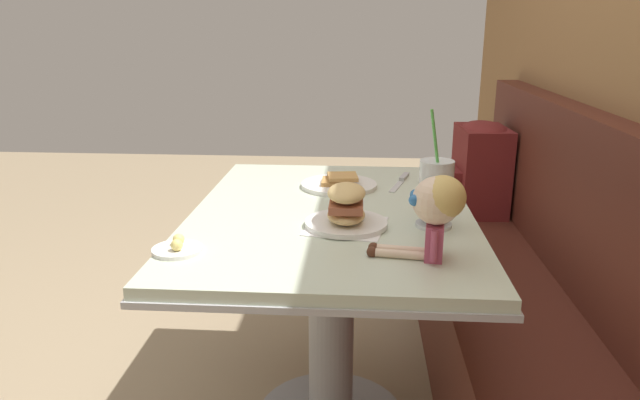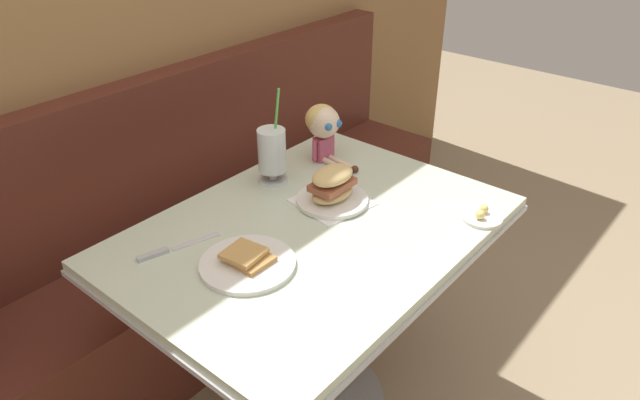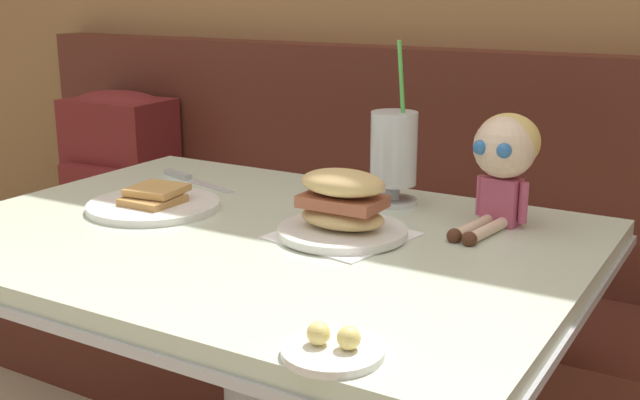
# 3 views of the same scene
# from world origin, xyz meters

# --- Properties ---
(booth_bench) EXTENTS (2.60, 0.48, 1.00)m
(booth_bench) POSITION_xyz_m (0.00, 0.81, 0.33)
(booth_bench) COLOR #512319
(booth_bench) RESTS_ON ground
(diner_table) EXTENTS (1.11, 0.81, 0.74)m
(diner_table) POSITION_xyz_m (0.00, 0.18, 0.54)
(diner_table) COLOR beige
(diner_table) RESTS_ON ground
(toast_plate) EXTENTS (0.25, 0.25, 0.04)m
(toast_plate) POSITION_xyz_m (-0.25, 0.19, 0.75)
(toast_plate) COLOR white
(toast_plate) RESTS_ON diner_table
(milkshake_glass) EXTENTS (0.10, 0.10, 0.32)m
(milkshake_glass) POSITION_xyz_m (0.12, 0.46, 0.84)
(milkshake_glass) COLOR silver
(milkshake_glass) RESTS_ON diner_table
(sandwich_plate) EXTENTS (0.23, 0.23, 0.12)m
(sandwich_plate) POSITION_xyz_m (0.14, 0.23, 0.79)
(sandwich_plate) COLOR white
(sandwich_plate) RESTS_ON diner_table
(butter_saucer) EXTENTS (0.12, 0.12, 0.04)m
(butter_saucer) POSITION_xyz_m (0.35, -0.17, 0.75)
(butter_saucer) COLOR white
(butter_saucer) RESTS_ON diner_table
(butter_knife) EXTENTS (0.23, 0.08, 0.01)m
(butter_knife) POSITION_xyz_m (-0.35, 0.40, 0.74)
(butter_knife) COLOR silver
(butter_knife) RESTS_ON diner_table
(seated_doll) EXTENTS (0.13, 0.23, 0.20)m
(seated_doll) POSITION_xyz_m (0.35, 0.43, 0.87)
(seated_doll) COLOR #B74C6B
(seated_doll) RESTS_ON diner_table
(backpack) EXTENTS (0.31, 0.26, 0.41)m
(backpack) POSITION_xyz_m (-0.93, 0.78, 0.66)
(backpack) COLOR maroon
(backpack) RESTS_ON booth_bench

